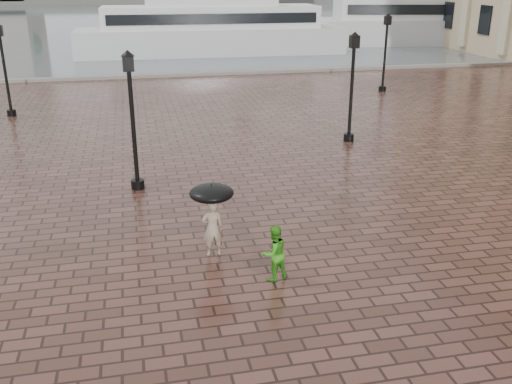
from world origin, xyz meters
TOP-DOWN VIEW (x-y plane):
  - ground at (0.00, 0.00)m, footprint 300.00×300.00m
  - harbour_water at (0.00, 92.00)m, footprint 240.00×240.00m
  - quay_edge at (0.00, 32.00)m, footprint 80.00×0.60m
  - street_lamps at (-1.50, 17.50)m, footprint 21.44×14.44m
  - adult_pedestrian at (-4.23, 4.68)m, footprint 0.57×0.39m
  - child_pedestrian at (-3.01, 3.16)m, footprint 0.79×0.71m
  - ferry_near at (1.27, 43.32)m, footprint 23.39×6.11m
  - ferry_far at (24.71, 46.29)m, footprint 26.19×10.46m
  - umbrella at (-4.23, 4.68)m, footprint 1.10×1.10m

SIDE VIEW (x-z plane):
  - ground at x=0.00m, z-range 0.00..0.00m
  - harbour_water at x=0.00m, z-range 0.00..0.00m
  - quay_edge at x=0.00m, z-range -0.15..0.15m
  - child_pedestrian at x=-3.01m, z-range 0.00..1.35m
  - adult_pedestrian at x=-4.23m, z-range 0.00..1.50m
  - umbrella at x=-4.23m, z-range 1.15..2.24m
  - ferry_near at x=1.27m, z-range -1.52..6.11m
  - street_lamps at x=-1.50m, z-range 0.13..4.53m
  - ferry_far at x=24.71m, z-range -1.67..6.70m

